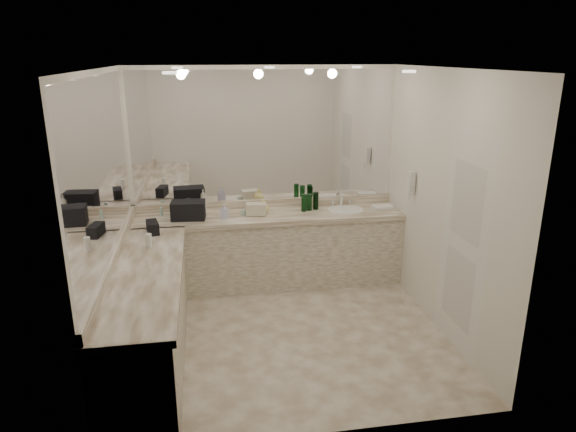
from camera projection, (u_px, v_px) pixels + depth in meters
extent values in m
plane|color=beige|center=(284.00, 332.00, 5.25)|extent=(3.20, 3.20, 0.00)
plane|color=white|center=(284.00, 68.00, 4.47)|extent=(3.20, 3.20, 0.00)
cube|color=white|center=(265.00, 175.00, 6.27)|extent=(3.20, 0.02, 2.60)
cube|color=white|center=(109.00, 219.00, 4.61)|extent=(0.02, 3.00, 2.60)
cube|color=white|center=(442.00, 203.00, 5.11)|extent=(0.02, 3.00, 2.60)
cube|color=silver|center=(269.00, 251.00, 6.26)|extent=(3.20, 0.60, 0.84)
cube|color=silver|center=(268.00, 216.00, 6.11)|extent=(3.20, 0.64, 0.06)
cube|color=silver|center=(148.00, 320.00, 4.64)|extent=(0.60, 2.40, 0.84)
cube|color=silver|center=(145.00, 274.00, 4.51)|extent=(0.64, 2.42, 0.06)
cube|color=silver|center=(265.00, 203.00, 6.36)|extent=(3.20, 0.04, 0.10)
cube|color=silver|center=(115.00, 255.00, 4.72)|extent=(0.04, 3.00, 0.10)
cube|color=white|center=(264.00, 137.00, 6.12)|extent=(3.12, 0.01, 1.55)
cube|color=white|center=(104.00, 168.00, 4.47)|extent=(0.01, 2.92, 1.55)
cylinder|color=white|center=(345.00, 210.00, 6.26)|extent=(0.44, 0.44, 0.03)
cube|color=silver|center=(341.00, 200.00, 6.44)|extent=(0.24, 0.16, 0.14)
cube|color=white|center=(411.00, 182.00, 5.75)|extent=(0.06, 0.10, 0.24)
cube|color=white|center=(463.00, 244.00, 4.72)|extent=(0.02, 0.82, 2.10)
cube|color=black|center=(188.00, 210.00, 5.89)|extent=(0.40, 0.27, 0.22)
cube|color=black|center=(153.00, 227.00, 5.44)|extent=(0.16, 0.26, 0.13)
cube|color=beige|center=(256.00, 210.00, 6.04)|extent=(0.25, 0.18, 0.14)
cube|color=white|center=(382.00, 207.00, 6.31)|extent=(0.25, 0.17, 0.04)
cylinder|color=white|center=(149.00, 241.00, 5.03)|extent=(0.06, 0.06, 0.14)
imported|color=white|center=(204.00, 206.00, 6.04)|extent=(0.10, 0.10, 0.21)
imported|color=silver|center=(224.00, 211.00, 5.92)|extent=(0.10, 0.10, 0.18)
imported|color=#FFF189|center=(263.00, 206.00, 6.11)|extent=(0.14, 0.14, 0.17)
cylinder|color=#0D4416|center=(316.00, 201.00, 6.27)|extent=(0.07, 0.07, 0.21)
cylinder|color=#0D4416|center=(309.00, 202.00, 6.23)|extent=(0.07, 0.07, 0.20)
cylinder|color=#0D4416|center=(315.00, 201.00, 6.30)|extent=(0.07, 0.07, 0.20)
cylinder|color=#0D4416|center=(304.00, 203.00, 6.18)|extent=(0.06, 0.06, 0.21)
cylinder|color=#3F3F4C|center=(188.00, 210.00, 6.07)|extent=(0.06, 0.06, 0.11)
cylinder|color=white|center=(179.00, 213.00, 6.02)|extent=(0.07, 0.07, 0.06)
cylinder|color=silver|center=(161.00, 212.00, 6.02)|extent=(0.04, 0.04, 0.11)
cylinder|color=#9966B2|center=(187.00, 212.00, 5.95)|extent=(0.06, 0.06, 0.14)
cylinder|color=silver|center=(243.00, 212.00, 6.05)|extent=(0.06, 0.06, 0.07)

